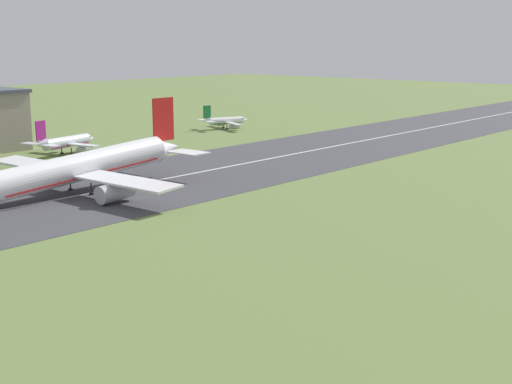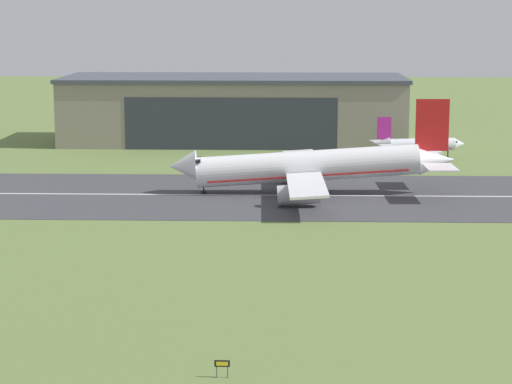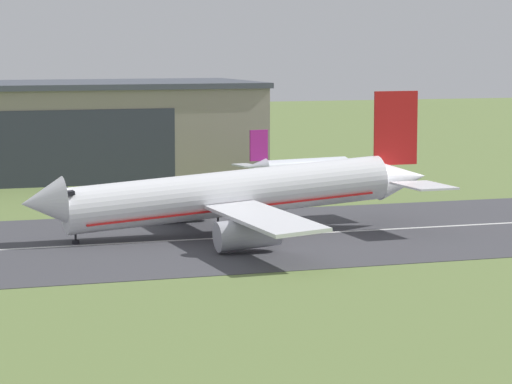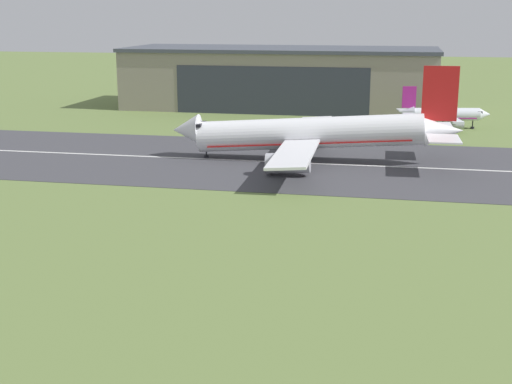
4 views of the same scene
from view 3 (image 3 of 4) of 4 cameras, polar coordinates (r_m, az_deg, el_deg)
runway_strip at (r=144.05m, az=5.28°, el=-1.82°), size 493.90×42.65×0.06m
runway_centreline at (r=144.04m, az=5.28°, el=-1.81°), size 444.51×0.70×0.01m
hangar_building at (r=202.93m, az=-11.49°, el=2.86°), size 81.25×30.07×15.73m
airplane_landing at (r=139.47m, az=-1.15°, el=-0.14°), size 49.56×49.87×16.39m
airplane_parked_west at (r=185.68m, az=2.26°, el=1.13°), size 20.44×19.32×9.23m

